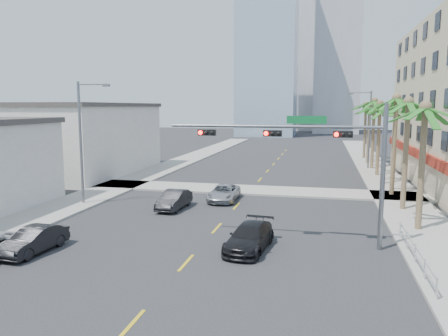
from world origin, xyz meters
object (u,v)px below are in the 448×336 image
Objects in this scene: car_parked_mid at (34,240)px; car_lane_center at (224,193)px; traffic_signal_mast at (317,149)px; car_lane_left at (174,200)px; car_lane_right at (249,237)px.

car_parked_mid reaches higher than car_lane_center.
car_lane_left is at bearing 147.88° from traffic_signal_mast.
car_lane_left reaches higher than car_lane_right.
car_lane_right is (10.37, 2.84, 0.01)m from car_parked_mid.
traffic_signal_mast is 5.65m from car_lane_right.
car_lane_right is (3.87, -11.04, 0.03)m from car_lane_center.
car_lane_center is at bearing 115.74° from car_lane_right.
car_lane_left reaches higher than car_lane_center.
traffic_signal_mast is 12.53m from car_lane_left.
traffic_signal_mast is at bearing 30.03° from car_lane_right.
car_lane_center is (2.85, 3.40, -0.04)m from car_lane_left.
car_lane_center is at bearing 52.62° from car_lane_left.
car_lane_left is at bearing 75.53° from car_parked_mid.
car_lane_left is at bearing 137.71° from car_lane_right.
traffic_signal_mast is at bearing -29.53° from car_lane_left.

